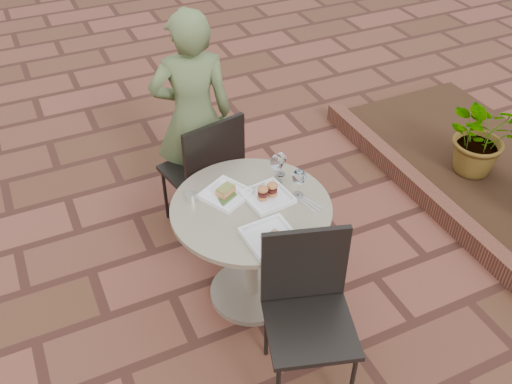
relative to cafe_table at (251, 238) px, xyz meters
name	(u,v)px	position (x,y,z in m)	size (l,w,h in m)	color
ground	(260,320)	(-0.04, -0.21, -0.48)	(60.00, 60.00, 0.00)	brown
cafe_table	(251,238)	(0.00, 0.00, 0.00)	(0.90, 0.90, 0.73)	gray
chair_far	(207,166)	(-0.01, 0.68, 0.07)	(0.52, 0.52, 0.93)	black
chair_near	(307,300)	(0.04, -0.59, 0.07)	(0.55, 0.55, 0.93)	black
diner	(193,117)	(0.02, 0.98, 0.27)	(0.55, 0.36, 1.51)	#4D5E33
plate_salmon	(226,194)	(-0.09, 0.14, 0.26)	(0.31, 0.31, 0.06)	white
plate_sliders	(268,195)	(0.11, 0.02, 0.28)	(0.27, 0.27, 0.16)	white
plate_tuna	(270,237)	(-0.02, -0.28, 0.26)	(0.26, 0.26, 0.03)	white
wine_glass_right	(299,177)	(0.28, -0.03, 0.37)	(0.08, 0.08, 0.18)	white
wine_glass_mid	(277,163)	(0.22, 0.14, 0.38)	(0.08, 0.08, 0.19)	white
wine_glass_far	(281,159)	(0.28, 0.19, 0.36)	(0.07, 0.07, 0.15)	white
steel_ramekin	(191,197)	(-0.28, 0.19, 0.27)	(0.06, 0.06, 0.05)	silver
cutlery_set	(309,203)	(0.30, -0.12, 0.25)	(0.08, 0.17, 0.00)	silver
planter_curb	(441,208)	(1.56, 0.09, -0.41)	(0.12, 3.00, 0.15)	brown
mulch_bed	(512,187)	(2.26, 0.09, -0.45)	(1.30, 3.00, 0.06)	black
potted_plant_a	(483,135)	(2.11, 0.37, -0.10)	(0.58, 0.51, 0.65)	#33662D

